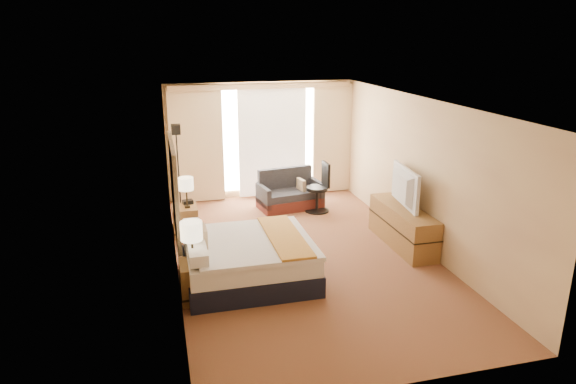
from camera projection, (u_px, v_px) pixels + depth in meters
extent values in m
cube|color=maroon|center=(303.00, 255.00, 8.74)|extent=(4.20, 7.00, 0.02)
cube|color=silver|center=(305.00, 102.00, 7.96)|extent=(4.20, 7.00, 0.02)
cube|color=#E1C489|center=(261.00, 140.00, 11.59)|extent=(4.20, 0.02, 2.60)
cube|color=#E1C489|center=(401.00, 277.00, 5.12)|extent=(4.20, 0.02, 2.60)
cube|color=#E1C489|center=(172.00, 192.00, 7.85)|extent=(0.02, 7.00, 2.60)
cube|color=#E1C489|center=(421.00, 174.00, 8.85)|extent=(0.02, 7.00, 2.60)
cube|color=black|center=(174.00, 189.00, 8.05)|extent=(0.06, 1.85, 1.50)
cube|color=olive|center=(197.00, 281.00, 7.24)|extent=(0.45, 0.52, 0.55)
cube|color=olive|center=(185.00, 221.00, 9.55)|extent=(0.45, 0.52, 0.55)
cube|color=olive|center=(403.00, 226.00, 9.07)|extent=(0.50, 1.80, 0.70)
cube|color=white|center=(272.00, 139.00, 11.61)|extent=(2.30, 0.02, 2.30)
cube|color=beige|center=(197.00, 146.00, 11.14)|extent=(1.15, 0.09, 2.50)
cube|color=beige|center=(332.00, 139.00, 11.88)|extent=(0.90, 0.09, 2.50)
cube|color=white|center=(272.00, 142.00, 11.59)|extent=(1.55, 0.04, 2.50)
cube|color=#E1C489|center=(261.00, 86.00, 11.08)|extent=(4.00, 0.16, 0.12)
cube|color=black|center=(249.00, 270.00, 7.84)|extent=(1.90, 1.72, 0.32)
cube|color=silver|center=(249.00, 252.00, 7.75)|extent=(1.86, 1.67, 0.27)
cube|color=silver|center=(253.00, 242.00, 7.72)|extent=(1.74, 1.74, 0.06)
cube|color=#CA832E|center=(284.00, 236.00, 7.83)|extent=(0.50, 1.74, 0.04)
cube|color=silver|center=(197.00, 252.00, 7.10)|extent=(0.25, 0.71, 0.16)
cube|color=silver|center=(193.00, 230.00, 7.87)|extent=(0.25, 0.71, 0.16)
cube|color=beige|center=(204.00, 237.00, 7.51)|extent=(0.09, 0.38, 0.33)
cube|color=#521E17|center=(290.00, 203.00, 11.07)|extent=(1.42, 0.91, 0.24)
cube|color=#313237|center=(291.00, 195.00, 10.97)|extent=(1.31, 0.76, 0.15)
cube|color=#313237|center=(285.00, 179.00, 11.18)|extent=(1.24, 0.33, 0.52)
cube|color=#313237|center=(263.00, 196.00, 10.77)|extent=(0.21, 0.72, 0.43)
cube|color=#313237|center=(316.00, 189.00, 11.24)|extent=(0.21, 0.72, 0.43)
cube|color=beige|center=(301.00, 186.00, 11.01)|extent=(0.13, 0.34, 0.30)
cube|color=black|center=(181.00, 215.00, 10.61)|extent=(0.24, 0.24, 0.03)
cylinder|color=black|center=(179.00, 175.00, 10.35)|extent=(0.03, 0.03, 1.70)
cube|color=black|center=(176.00, 129.00, 10.08)|extent=(0.18, 0.18, 0.20)
cylinder|color=black|center=(317.00, 210.00, 10.89)|extent=(0.51, 0.51, 0.03)
cylinder|color=black|center=(317.00, 199.00, 10.82)|extent=(0.06, 0.06, 0.46)
cylinder|color=black|center=(317.00, 189.00, 10.75)|extent=(0.45, 0.45, 0.07)
cube|color=black|center=(326.00, 174.00, 10.71)|extent=(0.06, 0.41, 0.51)
cube|color=black|center=(193.00, 263.00, 7.10)|extent=(0.11, 0.11, 0.04)
cylinder|color=black|center=(192.00, 249.00, 7.04)|extent=(0.03, 0.03, 0.38)
cylinder|color=beige|center=(191.00, 231.00, 6.96)|extent=(0.30, 0.30, 0.26)
cube|color=black|center=(187.00, 206.00, 9.43)|extent=(0.10, 0.10, 0.04)
cylinder|color=black|center=(187.00, 197.00, 9.37)|extent=(0.03, 0.03, 0.34)
cylinder|color=beige|center=(186.00, 184.00, 9.30)|extent=(0.27, 0.27, 0.23)
cube|color=#89BBD4|center=(197.00, 264.00, 7.00)|extent=(0.15, 0.15, 0.12)
cube|color=black|center=(188.00, 202.00, 9.63)|extent=(0.21, 0.18, 0.07)
imported|color=black|center=(399.00, 187.00, 8.99)|extent=(0.30, 1.20, 0.69)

